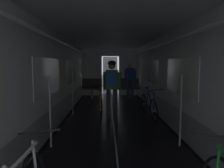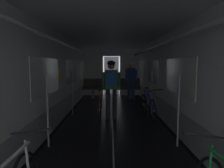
# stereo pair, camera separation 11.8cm
# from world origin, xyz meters

# --- Properties ---
(train_car_shell) EXTENTS (3.14, 12.34, 2.57)m
(train_car_shell) POSITION_xyz_m (-0.00, 3.60, 1.70)
(train_car_shell) COLOR black
(train_car_shell) RESTS_ON ground
(bench_seat_far_left) EXTENTS (0.98, 0.51, 0.95)m
(bench_seat_far_left) POSITION_xyz_m (-0.90, 8.07, 0.57)
(bench_seat_far_left) COLOR gray
(bench_seat_far_left) RESTS_ON ground
(bench_seat_far_right) EXTENTS (0.98, 0.51, 0.95)m
(bench_seat_far_right) POSITION_xyz_m (0.90, 8.07, 0.57)
(bench_seat_far_right) COLOR gray
(bench_seat_far_right) RESTS_ON ground
(bicycle_blue) EXTENTS (0.44, 1.69, 0.95)m
(bicycle_blue) POSITION_xyz_m (1.08, 4.26, 0.38)
(bicycle_blue) COLOR black
(bicycle_blue) RESTS_ON ground
(person_cyclist_aisle) EXTENTS (0.54, 0.40, 1.73)m
(person_cyclist_aisle) POSITION_xyz_m (-0.03, 4.13, 1.07)
(person_cyclist_aisle) COLOR #2D2D33
(person_cyclist_aisle) RESTS_ON ground
(bicycle_orange_in_aisle) EXTENTS (0.44, 1.69, 0.94)m
(bicycle_orange_in_aisle) POSITION_xyz_m (-0.36, 4.39, 0.38)
(bicycle_orange_in_aisle) COLOR black
(bicycle_orange_in_aisle) RESTS_ON ground
(person_standing_near_bench) EXTENTS (0.53, 0.23, 1.69)m
(person_standing_near_bench) POSITION_xyz_m (0.90, 7.70, 0.98)
(person_standing_near_bench) COLOR #384C75
(person_standing_near_bench) RESTS_ON ground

